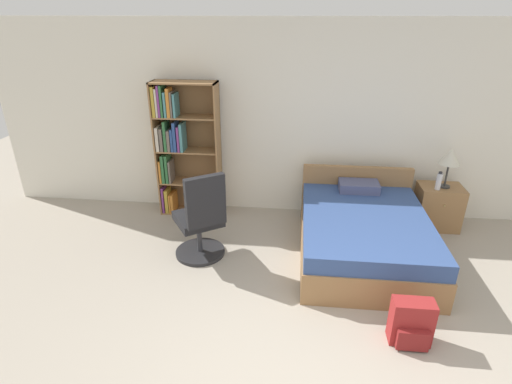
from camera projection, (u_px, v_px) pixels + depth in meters
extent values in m
cube|color=silver|center=(320.00, 122.00, 5.31)|extent=(9.00, 0.06, 2.60)
cube|color=olive|center=(159.00, 150.00, 5.45)|extent=(0.02, 0.32, 1.84)
cube|color=olive|center=(218.00, 152.00, 5.37)|extent=(0.02, 0.32, 1.84)
cube|color=brown|center=(191.00, 147.00, 5.55)|extent=(0.85, 0.01, 1.84)
cube|color=olive|center=(193.00, 211.00, 5.79)|extent=(0.81, 0.30, 0.02)
cube|color=#7A387F|center=(165.00, 199.00, 5.69)|extent=(0.03, 0.18, 0.38)
cube|color=gold|center=(168.00, 200.00, 5.70)|extent=(0.04, 0.20, 0.34)
cube|color=orange|center=(172.00, 201.00, 5.74)|extent=(0.02, 0.25, 0.27)
cube|color=orange|center=(174.00, 201.00, 5.73)|extent=(0.04, 0.25, 0.28)
cube|color=olive|center=(191.00, 181.00, 5.60)|extent=(0.81, 0.30, 0.02)
cube|color=orange|center=(162.00, 171.00, 5.52)|extent=(0.03, 0.20, 0.31)
cube|color=#2D6638|center=(165.00, 167.00, 5.52)|extent=(0.04, 0.25, 0.39)
cube|color=#2D6638|center=(168.00, 168.00, 5.51)|extent=(0.04, 0.22, 0.39)
cube|color=#665B51|center=(171.00, 171.00, 5.52)|extent=(0.03, 0.22, 0.31)
cube|color=olive|center=(188.00, 150.00, 5.41)|extent=(0.81, 0.30, 0.02)
cube|color=beige|center=(160.00, 138.00, 5.36)|extent=(0.04, 0.25, 0.32)
cube|color=#665B51|center=(163.00, 139.00, 5.34)|extent=(0.04, 0.23, 0.31)
cube|color=#2D6638|center=(167.00, 135.00, 5.31)|extent=(0.04, 0.21, 0.40)
cube|color=#665B51|center=(170.00, 140.00, 5.33)|extent=(0.04, 0.21, 0.28)
cube|color=navy|center=(174.00, 139.00, 5.33)|extent=(0.03, 0.22, 0.30)
cube|color=navy|center=(176.00, 136.00, 5.30)|extent=(0.04, 0.21, 0.39)
cube|color=#7A387F|center=(180.00, 138.00, 5.30)|extent=(0.03, 0.20, 0.34)
cube|color=teal|center=(183.00, 137.00, 5.30)|extent=(0.04, 0.23, 0.38)
cube|color=olive|center=(186.00, 117.00, 5.22)|extent=(0.81, 0.30, 0.02)
cube|color=gold|center=(155.00, 101.00, 5.12)|extent=(0.04, 0.18, 0.38)
cube|color=beige|center=(158.00, 102.00, 5.13)|extent=(0.03, 0.20, 0.36)
cube|color=#7A387F|center=(161.00, 100.00, 5.14)|extent=(0.03, 0.24, 0.40)
cube|color=#2D6638|center=(163.00, 101.00, 5.12)|extent=(0.03, 0.22, 0.40)
cube|color=teal|center=(167.00, 104.00, 5.15)|extent=(0.03, 0.25, 0.32)
cube|color=orange|center=(170.00, 102.00, 5.10)|extent=(0.04, 0.18, 0.37)
cube|color=#665B51|center=(173.00, 104.00, 5.14)|extent=(0.02, 0.24, 0.32)
cube|color=teal|center=(176.00, 105.00, 5.13)|extent=(0.03, 0.22, 0.30)
cube|color=olive|center=(183.00, 82.00, 5.04)|extent=(0.85, 0.32, 0.02)
cube|color=olive|center=(362.00, 243.00, 4.66)|extent=(1.43, 1.90, 0.35)
cube|color=#334C84|center=(365.00, 223.00, 4.55)|extent=(1.40, 1.86, 0.19)
cube|color=olive|center=(355.00, 194.00, 5.40)|extent=(1.43, 0.08, 0.79)
cube|color=#4C5175|center=(359.00, 186.00, 5.12)|extent=(0.50, 0.30, 0.12)
cylinder|color=#232326|center=(200.00, 252.00, 4.78)|extent=(0.58, 0.58, 0.04)
cylinder|color=#333338|center=(199.00, 237.00, 4.69)|extent=(0.06, 0.06, 0.38)
cube|color=black|center=(198.00, 219.00, 4.59)|extent=(0.67, 0.67, 0.10)
cube|color=black|center=(205.00, 202.00, 4.23)|extent=(0.41, 0.31, 0.58)
cube|color=olive|center=(438.00, 207.00, 5.27)|extent=(0.55, 0.39, 0.59)
sphere|color=tan|center=(445.00, 206.00, 5.03)|extent=(0.02, 0.02, 0.02)
cylinder|color=#333333|center=(444.00, 186.00, 5.13)|extent=(0.14, 0.14, 0.02)
cylinder|color=#333333|center=(447.00, 175.00, 5.07)|extent=(0.02, 0.02, 0.30)
cone|color=beige|center=(451.00, 156.00, 4.96)|extent=(0.26, 0.26, 0.20)
cylinder|color=silver|center=(439.00, 182.00, 5.02)|extent=(0.07, 0.07, 0.22)
cylinder|color=#2D2D33|center=(441.00, 173.00, 4.97)|extent=(0.04, 0.04, 0.02)
cube|color=maroon|center=(411.00, 322.00, 3.43)|extent=(0.35, 0.17, 0.42)
cube|color=maroon|center=(413.00, 340.00, 3.37)|extent=(0.27, 0.06, 0.19)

